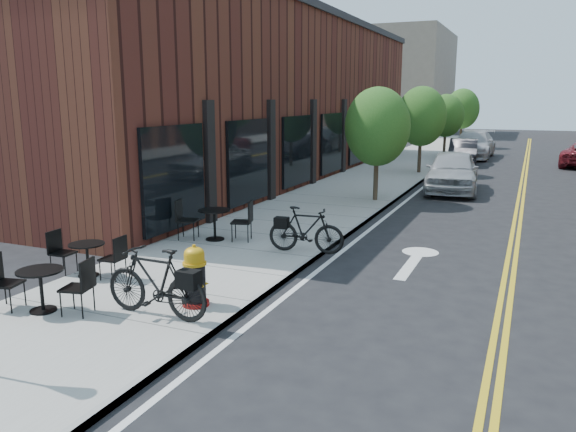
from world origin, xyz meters
The scene contains 17 objects.
ground centered at (0.00, 0.00, 0.00)m, with size 120.00×120.00×0.00m, color black.
sidewalk_near centered at (-2.00, 10.00, 0.06)m, with size 4.00×70.00×0.12m, color #9E9B93.
building_near centered at (-6.50, 14.00, 3.50)m, with size 5.00×28.00×7.00m, color #431B15.
bg_building_left centered at (-8.00, 48.00, 5.00)m, with size 8.00×14.00×10.00m, color #726656.
tree_near_a centered at (-0.60, 9.00, 2.60)m, with size 2.20×2.20×3.81m.
tree_near_b centered at (-0.60, 17.00, 2.71)m, with size 2.30×2.30×3.98m.
tree_near_c centered at (-0.60, 25.00, 2.53)m, with size 2.10×2.10×3.67m.
tree_near_d centered at (-0.60, 33.00, 2.79)m, with size 2.40×2.40×4.11m.
fire_hydrant centered at (-0.79, -2.03, 0.62)m, with size 0.58×0.58×1.05m.
bicycle_left centered at (-1.09, -2.70, 0.69)m, with size 0.54×1.90×1.14m, color black.
bicycle_right centered at (-0.30, 1.78, 0.65)m, with size 0.49×1.75×1.05m, color black.
bistro_set_a centered at (-2.94, -3.27, 0.58)m, with size 1.75×0.88×0.92m.
bistro_set_b centered at (-3.60, -1.51, 0.55)m, with size 1.60×0.73×0.86m.
bistro_set_c centered at (-2.80, 1.98, 0.62)m, with size 1.87×0.97×0.99m.
parked_car_a centered at (1.48, 12.58, 0.80)m, with size 1.88×4.68×1.60m, color #A6A9AF.
parked_car_b centered at (0.80, 22.22, 0.68)m, with size 1.45×4.16×1.37m, color black.
parked_car_c centered at (0.95, 26.00, 0.80)m, with size 2.25×5.53×1.60m, color #B3B2B7.
Camera 1 is at (4.21, -9.64, 3.55)m, focal length 35.00 mm.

